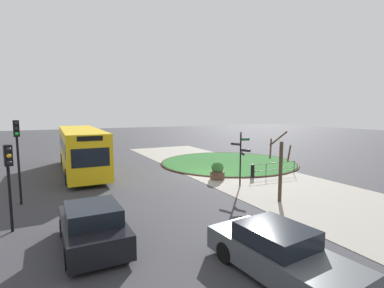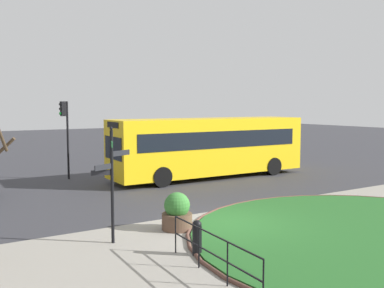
% 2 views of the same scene
% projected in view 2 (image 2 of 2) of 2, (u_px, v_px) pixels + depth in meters
% --- Properties ---
extents(ground, '(120.00, 120.00, 0.00)m').
position_uv_depth(ground, '(225.00, 225.00, 14.50)').
color(ground, '#333338').
extents(sidewalk_paving, '(32.00, 7.74, 0.02)m').
position_uv_depth(sidewalk_paving, '(268.00, 242.00, 12.70)').
color(sidewalk_paving, gray).
rests_on(sidewalk_paving, ground).
extents(grass_island, '(11.55, 11.55, 0.10)m').
position_uv_depth(grass_island, '(384.00, 237.00, 13.07)').
color(grass_island, '#235B23').
rests_on(grass_island, ground).
extents(grass_kerb_ring, '(11.86, 11.86, 0.11)m').
position_uv_depth(grass_kerb_ring, '(384.00, 237.00, 13.07)').
color(grass_kerb_ring, brown).
rests_on(grass_kerb_ring, ground).
extents(signpost_directional, '(1.26, 0.79, 3.36)m').
position_uv_depth(signpost_directional, '(111.00, 177.00, 12.43)').
color(signpost_directional, black).
rests_on(signpost_directional, ground).
extents(bollard_foreground, '(0.25, 0.25, 0.96)m').
position_uv_depth(bollard_foreground, '(197.00, 238.00, 11.55)').
color(bollard_foreground, black).
rests_on(bollard_foreground, ground).
extents(railing_grass_edge, '(0.22, 3.76, 1.03)m').
position_uv_depth(railing_grass_edge, '(212.00, 249.00, 10.09)').
color(railing_grass_edge, black).
rests_on(railing_grass_edge, ground).
extents(bus_yellow, '(11.13, 2.78, 3.23)m').
position_uv_depth(bus_yellow, '(209.00, 146.00, 23.95)').
color(bus_yellow, yellow).
rests_on(bus_yellow, ground).
extents(traffic_light_near, '(0.49, 0.28, 4.15)m').
position_uv_depth(traffic_light_near, '(65.00, 123.00, 23.23)').
color(traffic_light_near, black).
rests_on(traffic_light_near, ground).
extents(planter_near_signpost, '(0.97, 0.97, 1.21)m').
position_uv_depth(planter_near_signpost, '(177.00, 213.00, 13.94)').
color(planter_near_signpost, brown).
rests_on(planter_near_signpost, ground).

